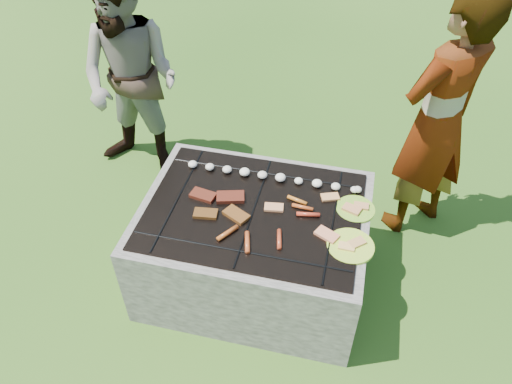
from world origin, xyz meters
TOP-DOWN VIEW (x-y plane):
  - lawn at (0.00, 0.00)m, footprint 60.00×60.00m
  - fire_pit at (0.00, 0.00)m, footprint 1.30×1.00m
  - mushrooms at (0.05, 0.28)m, footprint 1.07×0.06m
  - pork_slabs at (-0.19, -0.01)m, footprint 0.39×0.27m
  - sausages at (0.13, -0.10)m, footprint 0.52×0.48m
  - bread_on_grate at (0.33, 0.01)m, footprint 0.45×0.41m
  - plate_far at (0.56, 0.14)m, footprint 0.25×0.25m
  - plate_near at (0.56, -0.15)m, footprint 0.31×0.31m
  - cook at (0.97, 0.77)m, footprint 0.73×0.72m
  - bystander at (-1.12, 0.91)m, footprint 0.84×0.70m

SIDE VIEW (x-z plane):
  - lawn at x=0.00m, z-range 0.00..0.00m
  - fire_pit at x=0.00m, z-range -0.03..0.59m
  - plate_near at x=0.56m, z-range 0.60..0.62m
  - plate_far at x=0.56m, z-range 0.59..0.63m
  - bread_on_grate at x=0.33m, z-range 0.61..0.63m
  - pork_slabs at x=-0.19m, z-range 0.61..0.63m
  - sausages at x=0.13m, z-range 0.61..0.64m
  - mushrooms at x=0.05m, z-range 0.61..0.65m
  - bystander at x=-1.12m, z-range 0.00..1.56m
  - cook at x=0.97m, z-range 0.00..1.70m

